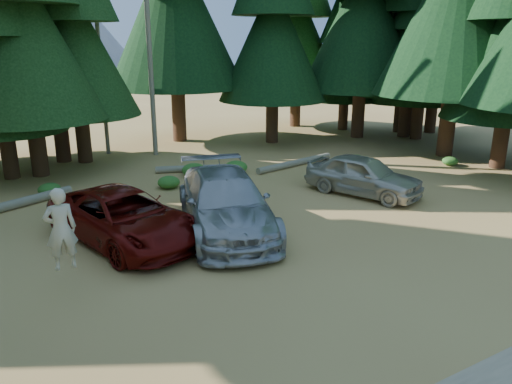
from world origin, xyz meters
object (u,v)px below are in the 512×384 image
silver_minivan_center (226,203)px  frisbee_player (61,229)px  log_mid (197,168)px  red_pickup (124,217)px  log_left (11,205)px  silver_minivan_right (363,175)px  log_right (295,163)px

silver_minivan_center → frisbee_player: (-4.96, -1.50, 0.64)m
silver_minivan_center → log_mid: bearing=89.9°
silver_minivan_center → log_mid: silver_minivan_center is taller
red_pickup → silver_minivan_center: 3.02m
red_pickup → log_left: size_ratio=1.17×
silver_minivan_right → frisbee_player: 11.31m
red_pickup → silver_minivan_center: size_ratio=0.88×
silver_minivan_center → silver_minivan_right: silver_minivan_center is taller
log_left → log_right: log_left is taller
log_right → silver_minivan_right: bearing=-104.2°
silver_minivan_center → log_right: silver_minivan_center is taller
log_left → log_right: size_ratio=1.00×
red_pickup → silver_minivan_right: silver_minivan_right is taller
log_mid → log_left: bearing=-148.0°
silver_minivan_center → log_left: silver_minivan_center is taller
frisbee_player → silver_minivan_right: bearing=-167.6°
frisbee_player → log_right: 13.42m
log_left → red_pickup: bearing=-83.8°
red_pickup → log_right: 10.54m
silver_minivan_center → silver_minivan_right: 6.15m
frisbee_player → log_right: (11.35, 7.02, -1.37)m
silver_minivan_center → silver_minivan_right: (6.12, 0.65, -0.13)m
silver_minivan_right → frisbee_player: size_ratio=2.25×
log_mid → log_right: bearing=3.7°
log_mid → log_right: 4.52m
silver_minivan_center → log_mid: 7.23m
frisbee_player → log_left: frisbee_player is taller
log_mid → silver_minivan_right: bearing=-35.9°
red_pickup → silver_minivan_center: bearing=-27.7°
frisbee_player → log_mid: (7.04, 8.38, -1.37)m
silver_minivan_right → log_left: silver_minivan_right is taller
silver_minivan_right → log_right: silver_minivan_right is taller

